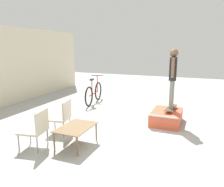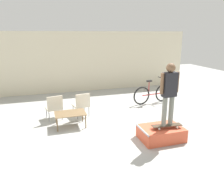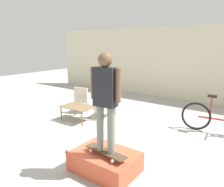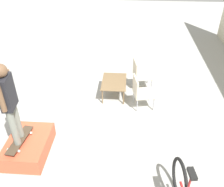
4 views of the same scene
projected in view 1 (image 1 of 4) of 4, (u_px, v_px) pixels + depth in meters
name	position (u px, v px, depth m)	size (l,w,h in m)	color
ground_plane	(117.00, 135.00, 5.60)	(24.00, 24.00, 0.00)	#A8A8A3
skate_ramp_box	(166.00, 117.00, 6.46)	(1.21, 0.83, 0.39)	#DB5638
skateboard_on_ramp	(171.00, 108.00, 6.46)	(0.86, 0.32, 0.07)	#473828
person_skater	(173.00, 74.00, 6.25)	(0.57, 0.24, 1.71)	gray
coffee_table	(76.00, 128.00, 4.94)	(0.97, 0.68, 0.45)	brown
patio_chair_left	(36.00, 128.00, 4.78)	(0.61, 0.61, 0.88)	#99999E
patio_chair_right	(62.00, 115.00, 5.64)	(0.61, 0.61, 0.88)	#99999E
bicycle	(94.00, 93.00, 8.77)	(1.86, 0.52, 1.08)	black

